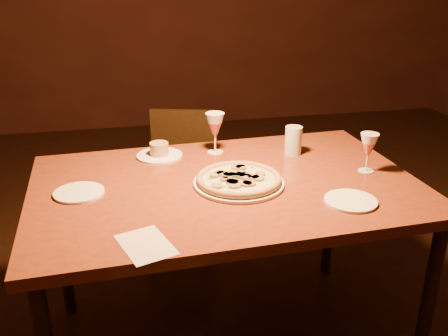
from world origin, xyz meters
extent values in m
cube|color=brown|center=(-0.23, 0.11, 0.79)|extent=(1.56, 1.04, 0.04)
cylinder|color=black|center=(-0.95, 0.50, 0.39)|extent=(0.05, 0.05, 0.77)
cylinder|color=black|center=(0.48, -0.28, 0.39)|extent=(0.05, 0.05, 0.77)
cylinder|color=black|center=(0.44, 0.56, 0.39)|extent=(0.05, 0.05, 0.77)
cube|color=black|center=(-0.32, 0.98, 0.43)|extent=(0.49, 0.49, 0.04)
cube|color=black|center=(-0.26, 1.16, 0.63)|extent=(0.39, 0.14, 0.38)
cylinder|color=black|center=(-0.51, 0.87, 0.20)|extent=(0.03, 0.03, 0.41)
cylinder|color=black|center=(-0.43, 1.18, 0.20)|extent=(0.03, 0.03, 0.41)
cylinder|color=black|center=(-0.21, 0.78, 0.20)|extent=(0.03, 0.03, 0.41)
cylinder|color=black|center=(-0.12, 1.09, 0.20)|extent=(0.03, 0.03, 0.41)
cylinder|color=white|center=(-0.19, 0.08, 0.82)|extent=(0.36, 0.36, 0.01)
cylinder|color=beige|center=(-0.19, 0.08, 0.83)|extent=(0.33, 0.33, 0.01)
torus|color=#B2824E|center=(-0.19, 0.08, 0.84)|extent=(0.34, 0.34, 0.03)
cylinder|color=white|center=(-0.47, 0.45, 0.82)|extent=(0.20, 0.20, 0.01)
cylinder|color=#A17E5C|center=(-0.47, 0.45, 0.85)|extent=(0.08, 0.08, 0.06)
cylinder|color=silver|center=(0.13, 0.36, 0.88)|extent=(0.08, 0.08, 0.13)
cylinder|color=white|center=(-0.80, 0.12, 0.82)|extent=(0.19, 0.19, 0.01)
cylinder|color=white|center=(0.18, -0.16, 0.82)|extent=(0.19, 0.19, 0.01)
cube|color=beige|center=(-0.58, -0.30, 0.82)|extent=(0.20, 0.24, 0.00)
camera|label=1|loc=(-0.62, -1.66, 1.63)|focal=40.00mm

